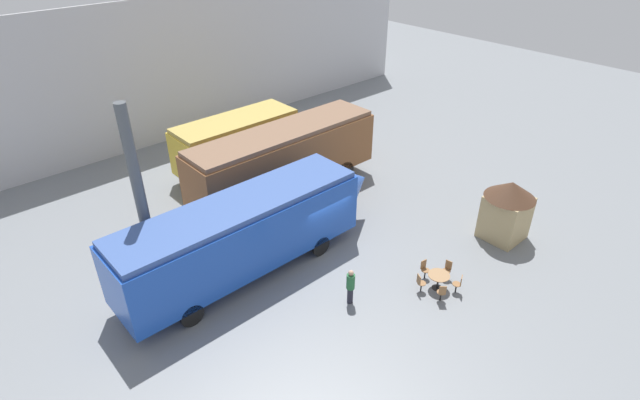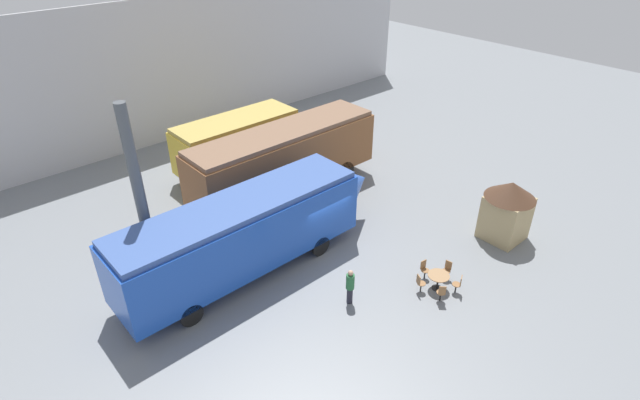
# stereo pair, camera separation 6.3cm
# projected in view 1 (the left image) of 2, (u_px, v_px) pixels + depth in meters

# --- Properties ---
(ground_plane) EXTENTS (80.00, 80.00, 0.00)m
(ground_plane) POSITION_uv_depth(u_px,v_px,m) (320.00, 244.00, 23.55)
(ground_plane) COLOR gray
(backdrop_wall) EXTENTS (44.00, 0.15, 9.00)m
(backdrop_wall) POSITION_uv_depth(u_px,v_px,m) (153.00, 75.00, 31.14)
(backdrop_wall) COLOR silver
(backdrop_wall) RESTS_ON ground_plane
(passenger_coach_vintage) EXTENTS (7.21, 2.74, 3.37)m
(passenger_coach_vintage) POSITION_uv_depth(u_px,v_px,m) (237.00, 141.00, 28.68)
(passenger_coach_vintage) COLOR gold
(passenger_coach_vintage) RESTS_ON ground_plane
(passenger_coach_wooden) EXTENTS (10.77, 2.72, 3.85)m
(passenger_coach_wooden) POSITION_uv_depth(u_px,v_px,m) (284.00, 156.00, 26.27)
(passenger_coach_wooden) COLOR brown
(passenger_coach_wooden) RESTS_ON ground_plane
(streamlined_locomotive) EXTENTS (12.92, 2.80, 3.53)m
(streamlined_locomotive) POSITION_uv_depth(u_px,v_px,m) (257.00, 226.00, 21.22)
(streamlined_locomotive) COLOR blue
(streamlined_locomotive) RESTS_ON ground_plane
(cafe_table_near) EXTENTS (0.90, 0.90, 0.70)m
(cafe_table_near) POSITION_uv_depth(u_px,v_px,m) (439.00, 277.00, 20.61)
(cafe_table_near) COLOR black
(cafe_table_near) RESTS_ON ground_plane
(cafe_chair_0) EXTENTS (0.40, 0.39, 0.87)m
(cafe_chair_0) POSITION_uv_depth(u_px,v_px,m) (420.00, 282.00, 20.45)
(cafe_chair_0) COLOR black
(cafe_chair_0) RESTS_ON ground_plane
(cafe_chair_1) EXTENTS (0.40, 0.40, 0.87)m
(cafe_chair_1) POSITION_uv_depth(u_px,v_px,m) (442.00, 292.00, 19.93)
(cafe_chair_1) COLOR black
(cafe_chair_1) RESTS_ON ground_plane
(cafe_chair_2) EXTENTS (0.39, 0.40, 0.87)m
(cafe_chair_2) POSITION_uv_depth(u_px,v_px,m) (459.00, 283.00, 20.39)
(cafe_chair_2) COLOR black
(cafe_chair_2) RESTS_ON ground_plane
(cafe_chair_3) EXTENTS (0.37, 0.36, 0.87)m
(cafe_chair_3) POSITION_uv_depth(u_px,v_px,m) (447.00, 269.00, 21.19)
(cafe_chair_3) COLOR black
(cafe_chair_3) RESTS_ON ground_plane
(cafe_chair_4) EXTENTS (0.36, 0.37, 0.87)m
(cafe_chair_4) POSITION_uv_depth(u_px,v_px,m) (424.00, 268.00, 21.22)
(cafe_chair_4) COLOR black
(cafe_chair_4) RESTS_ON ground_plane
(visitor_person) EXTENTS (0.34, 0.34, 1.62)m
(visitor_person) POSITION_uv_depth(u_px,v_px,m) (350.00, 285.00, 19.72)
(visitor_person) COLOR #262633
(visitor_person) RESTS_ON ground_plane
(ticket_kiosk) EXTENTS (2.34, 2.34, 3.00)m
(ticket_kiosk) POSITION_uv_depth(u_px,v_px,m) (507.00, 207.00, 23.20)
(ticket_kiosk) COLOR tan
(ticket_kiosk) RESTS_ON ground_plane
(support_pillar) EXTENTS (0.44, 0.44, 8.00)m
(support_pillar) POSITION_uv_depth(u_px,v_px,m) (141.00, 202.00, 19.16)
(support_pillar) COLOR #4C5156
(support_pillar) RESTS_ON ground_plane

